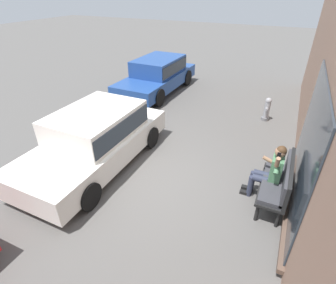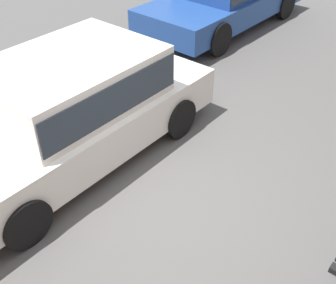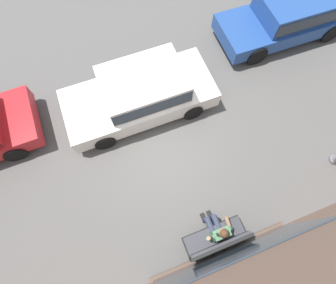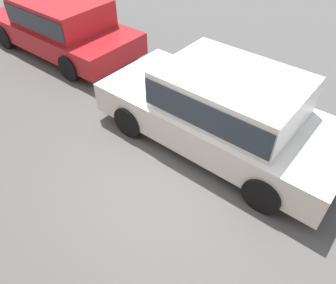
# 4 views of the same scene
# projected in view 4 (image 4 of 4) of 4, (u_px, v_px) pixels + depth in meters

# --- Properties ---
(ground_plane) EXTENTS (60.00, 60.00, 0.00)m
(ground_plane) POSITION_uv_depth(u_px,v_px,m) (168.00, 190.00, 5.19)
(ground_plane) COLOR #565451
(parked_car_mid) EXTENTS (4.34, 1.94, 1.44)m
(parked_car_mid) POSITION_uv_depth(u_px,v_px,m) (224.00, 107.00, 5.51)
(parked_car_mid) COLOR white
(parked_car_mid) RESTS_ON ground_plane
(parked_car_far) EXTENTS (4.31, 1.94, 1.36)m
(parked_car_far) POSITION_uv_depth(u_px,v_px,m) (62.00, 23.00, 8.24)
(parked_car_far) COLOR red
(parked_car_far) RESTS_ON ground_plane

